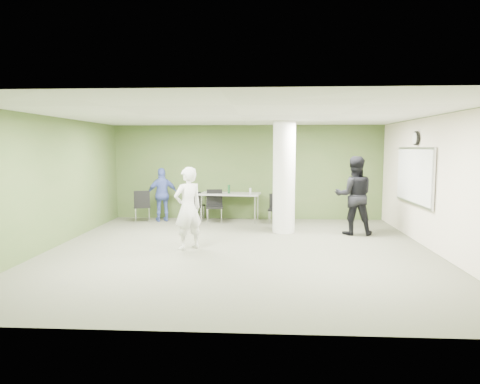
# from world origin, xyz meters

# --- Properties ---
(floor) EXTENTS (8.00, 8.00, 0.00)m
(floor) POSITION_xyz_m (0.00, 0.00, 0.00)
(floor) COLOR #4E4E3E
(floor) RESTS_ON ground
(ceiling) EXTENTS (8.00, 8.00, 0.00)m
(ceiling) POSITION_xyz_m (0.00, 0.00, 2.80)
(ceiling) COLOR white
(ceiling) RESTS_ON wall_back
(wall_back) EXTENTS (8.00, 2.80, 0.02)m
(wall_back) POSITION_xyz_m (0.00, 4.00, 1.40)
(wall_back) COLOR #455F2D
(wall_back) RESTS_ON floor
(wall_left) EXTENTS (0.02, 8.00, 2.80)m
(wall_left) POSITION_xyz_m (-4.00, 0.00, 1.40)
(wall_left) COLOR #455F2D
(wall_left) RESTS_ON floor
(wall_right_cream) EXTENTS (0.02, 8.00, 2.80)m
(wall_right_cream) POSITION_xyz_m (4.00, 0.00, 1.40)
(wall_right_cream) COLOR beige
(wall_right_cream) RESTS_ON floor
(column) EXTENTS (0.56, 0.56, 2.80)m
(column) POSITION_xyz_m (1.00, 2.00, 1.40)
(column) COLOR silver
(column) RESTS_ON floor
(whiteboard) EXTENTS (0.05, 2.30, 1.30)m
(whiteboard) POSITION_xyz_m (3.92, 1.20, 1.50)
(whiteboard) COLOR silver
(whiteboard) RESTS_ON wall_right_cream
(wall_clock) EXTENTS (0.06, 0.32, 0.32)m
(wall_clock) POSITION_xyz_m (3.92, 1.20, 2.35)
(wall_clock) COLOR black
(wall_clock) RESTS_ON wall_right_cream
(folding_table) EXTENTS (1.80, 0.95, 1.07)m
(folding_table) POSITION_xyz_m (-0.49, 3.55, 0.77)
(folding_table) COLOR #9C9C97
(folding_table) RESTS_ON floor
(wastebasket) EXTENTS (0.28, 0.28, 0.33)m
(wastebasket) POSITION_xyz_m (-1.81, 3.46, 0.16)
(wastebasket) COLOR #4C4C4C
(wastebasket) RESTS_ON floor
(chair_back_left) EXTENTS (0.56, 0.56, 0.92)m
(chair_back_left) POSITION_xyz_m (-2.98, 3.17, 0.54)
(chair_back_left) COLOR black
(chair_back_left) RESTS_ON floor
(chair_back_right) EXTENTS (0.49, 0.49, 0.87)m
(chair_back_right) POSITION_xyz_m (-1.51, 3.57, 0.50)
(chair_back_right) COLOR black
(chair_back_right) RESTS_ON floor
(chair_table_left) EXTENTS (0.52, 0.52, 0.94)m
(chair_table_left) POSITION_xyz_m (-0.91, 3.30, 0.55)
(chair_table_left) COLOR black
(chair_table_left) RESTS_ON floor
(chair_table_right) EXTENTS (0.46, 0.46, 0.84)m
(chair_table_right) POSITION_xyz_m (0.84, 3.19, 0.49)
(chair_table_right) COLOR black
(chair_table_right) RESTS_ON floor
(woman_white) EXTENTS (0.75, 0.72, 1.74)m
(woman_white) POSITION_xyz_m (-1.09, 0.06, 0.87)
(woman_white) COLOR white
(woman_white) RESTS_ON floor
(man_black) EXTENTS (0.98, 0.78, 1.93)m
(man_black) POSITION_xyz_m (2.71, 1.82, 0.96)
(man_black) COLOR black
(man_black) RESTS_ON floor
(man_blue) EXTENTS (0.99, 0.70, 1.55)m
(man_blue) POSITION_xyz_m (-2.44, 3.40, 0.78)
(man_blue) COLOR #4457AA
(man_blue) RESTS_ON floor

